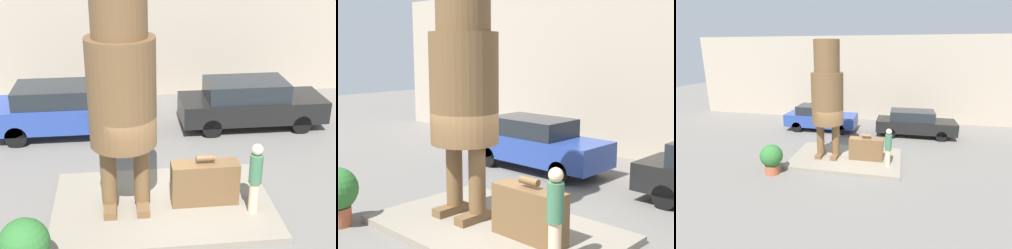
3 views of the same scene
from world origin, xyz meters
The scene contains 9 objects.
ground_plane centered at (0.00, 0.00, 0.00)m, with size 60.00×60.00×0.00m, color slate.
pedestal centered at (0.00, 0.00, 0.08)m, with size 5.20×3.33×0.16m.
building_backdrop centered at (0.00, 8.28, 3.10)m, with size 28.00×0.60×6.20m.
statue_figure centered at (-0.88, -0.06, 3.35)m, with size 1.48×1.48×5.46m.
giant_suitcase centered at (0.98, -0.06, 0.68)m, with size 1.58×0.49×1.25m.
tourist centered at (2.02, -0.60, 1.10)m, with size 0.29×0.29×1.73m.
parked_car_blue centered at (-2.71, 4.57, 0.88)m, with size 4.66×1.75×1.67m.
parked_car_black centered at (3.34, 4.60, 0.83)m, with size 4.74×1.71×1.60m.
planter_pot centered at (-2.81, -2.11, 0.74)m, with size 0.96×0.96×1.31m.
Camera 1 is at (-0.93, -9.45, 6.33)m, focal length 50.00 mm.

